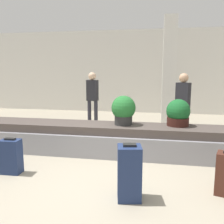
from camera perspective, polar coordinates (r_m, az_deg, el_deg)
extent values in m
plane|color=#9E937F|center=(3.89, -3.71, -15.53)|extent=(18.00, 18.00, 0.00)
cube|color=silver|center=(9.92, 5.46, 9.14)|extent=(18.00, 0.06, 3.20)
cube|color=gray|center=(5.04, 0.00, -7.03)|extent=(6.95, 0.86, 0.43)
cube|color=#4C423D|center=(4.96, 0.00, -3.77)|extent=(6.68, 0.70, 0.16)
cube|color=silver|center=(7.60, 12.92, 8.88)|extent=(0.38, 0.38, 3.20)
cube|color=navy|center=(3.27, 3.97, -13.73)|extent=(0.34, 0.33, 0.71)
cube|color=black|center=(3.15, 4.05, -7.54)|extent=(0.18, 0.13, 0.03)
cube|color=navy|center=(4.38, -22.06, -9.42)|extent=(0.31, 0.22, 0.56)
cube|color=black|center=(4.30, -22.30, -5.71)|extent=(0.17, 0.08, 0.03)
cylinder|color=#2D2D2D|center=(4.92, 2.63, -1.71)|extent=(0.35, 0.35, 0.21)
sphere|color=#236B2D|center=(4.88, 2.65, 0.99)|extent=(0.48, 0.48, 0.48)
cylinder|color=#381914|center=(5.00, 14.80, -2.09)|extent=(0.42, 0.42, 0.16)
sphere|color=#195B28|center=(4.96, 14.90, 0.24)|extent=(0.45, 0.45, 0.45)
cylinder|color=#282833|center=(6.32, 14.74, -2.39)|extent=(0.11, 0.11, 0.76)
cylinder|color=#282833|center=(6.34, 16.54, -2.44)|extent=(0.11, 0.11, 0.76)
cube|color=#232328|center=(6.23, 15.92, 3.72)|extent=(0.37, 0.32, 0.60)
sphere|color=tan|center=(6.21, 16.09, 7.50)|extent=(0.22, 0.22, 0.22)
cylinder|color=#282833|center=(7.48, -5.18, -0.30)|extent=(0.11, 0.11, 0.77)
cylinder|color=#282833|center=(7.43, -3.69, -0.35)|extent=(0.11, 0.11, 0.77)
cube|color=#232328|center=(7.37, -4.51, 4.94)|extent=(0.34, 0.23, 0.61)
sphere|color=beige|center=(7.35, -4.55, 8.17)|extent=(0.22, 0.22, 0.22)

